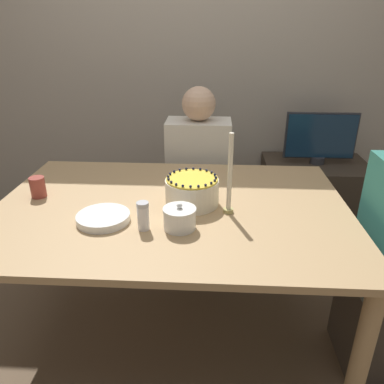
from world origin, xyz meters
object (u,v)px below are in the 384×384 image
(cake, at_px, (192,191))
(candle, at_px, (230,181))
(sugar_shaker, at_px, (143,216))
(tv_monitor, at_px, (321,137))
(sugar_bowl, at_px, (180,218))
(person_man_blue_shirt, at_px, (198,190))

(cake, height_order, candle, candle)
(sugar_shaker, relative_size, candle, 0.33)
(cake, bearing_deg, tv_monitor, 51.89)
(tv_monitor, bearing_deg, sugar_bowl, -124.12)
(cake, distance_m, sugar_bowl, 0.23)
(person_man_blue_shirt, relative_size, tv_monitor, 2.36)
(sugar_shaker, xyz_separation_m, candle, (0.34, 0.17, 0.09))
(sugar_bowl, height_order, sugar_shaker, sugar_shaker)
(person_man_blue_shirt, distance_m, tv_monitor, 0.96)
(candle, distance_m, person_man_blue_shirt, 0.92)
(cake, height_order, person_man_blue_shirt, person_man_blue_shirt)
(sugar_bowl, xyz_separation_m, tv_monitor, (0.89, 1.31, -0.03))
(tv_monitor, bearing_deg, sugar_shaker, -127.84)
(candle, bearing_deg, sugar_bowl, -143.29)
(sugar_shaker, height_order, person_man_blue_shirt, person_man_blue_shirt)
(cake, xyz_separation_m, sugar_shaker, (-0.18, -0.24, -0.00))
(cake, xyz_separation_m, sugar_bowl, (-0.04, -0.22, -0.02))
(sugar_shaker, bearing_deg, candle, 25.81)
(person_man_blue_shirt, bearing_deg, sugar_shaker, 79.65)
(sugar_bowl, bearing_deg, cake, 80.78)
(sugar_shaker, bearing_deg, tv_monitor, 52.16)
(candle, relative_size, tv_monitor, 0.71)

